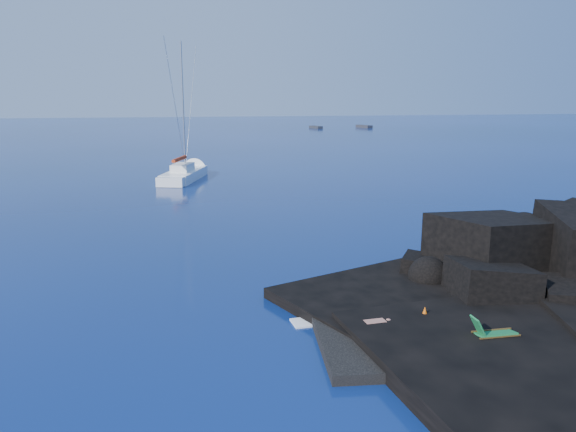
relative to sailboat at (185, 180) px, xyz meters
name	(u,v)px	position (x,y,z in m)	size (l,w,h in m)	color
ground	(317,356)	(3.56, -40.49, 0.00)	(400.00, 400.00, 0.00)	#04183D
beach	(436,338)	(8.06, -39.99, 0.00)	(8.50, 6.00, 0.70)	black
surf_foam	(400,294)	(8.56, -35.49, 0.00)	(10.00, 8.00, 0.06)	white
sailboat	(185,180)	(0.00, 0.00, 0.00)	(2.72, 12.96, 13.59)	white
deck_chair	(496,328)	(9.48, -41.37, 0.87)	(1.52, 0.66, 1.04)	#186D37
towel	(375,328)	(5.93, -39.50, 0.37)	(1.81, 0.86, 0.05)	silver
sunbather	(375,324)	(5.93, -39.50, 0.54)	(1.72, 0.51, 0.28)	#AD6F5B
marker_cone	(425,314)	(7.96, -39.17, 0.62)	(0.35, 0.35, 0.53)	#DD5B0B
distant_boat_a	(316,128)	(33.95, 80.99, 0.00)	(1.42, 4.55, 0.61)	#2A2B30
distant_boat_b	(364,128)	(46.67, 81.12, 0.00)	(1.57, 5.06, 0.67)	#2B2B31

